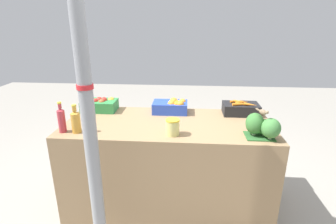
# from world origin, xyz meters

# --- Properties ---
(ground_plane) EXTENTS (10.00, 10.00, 0.00)m
(ground_plane) POSITION_xyz_m (0.00, 0.00, 0.00)
(ground_plane) COLOR gray
(market_table) EXTENTS (1.87, 0.83, 0.86)m
(market_table) POSITION_xyz_m (0.00, 0.00, 0.43)
(market_table) COLOR #937551
(market_table) RESTS_ON ground_plane
(support_pole) EXTENTS (0.10, 0.10, 2.56)m
(support_pole) POSITION_xyz_m (-0.46, -0.68, 1.28)
(support_pole) COLOR gray
(support_pole) RESTS_ON ground_plane
(apple_crate) EXTENTS (0.34, 0.22, 0.14)m
(apple_crate) POSITION_xyz_m (-0.72, 0.28, 0.92)
(apple_crate) COLOR #2D8442
(apple_crate) RESTS_ON market_table
(orange_crate) EXTENTS (0.34, 0.22, 0.15)m
(orange_crate) POSITION_xyz_m (0.02, 0.27, 0.92)
(orange_crate) COLOR #2847B7
(orange_crate) RESTS_ON market_table
(carrot_crate) EXTENTS (0.34, 0.22, 0.14)m
(carrot_crate) POSITION_xyz_m (0.70, 0.28, 0.92)
(carrot_crate) COLOR black
(carrot_crate) RESTS_ON market_table
(broccoli_pile) EXTENTS (0.25, 0.22, 0.19)m
(broccoli_pile) POSITION_xyz_m (0.75, -0.25, 0.95)
(broccoli_pile) COLOR #2D602D
(broccoli_pile) RESTS_ON market_table
(juice_bottle_ruby) EXTENTS (0.06, 0.06, 0.26)m
(juice_bottle_ruby) POSITION_xyz_m (-0.86, -0.28, 0.97)
(juice_bottle_ruby) COLOR #B2333D
(juice_bottle_ruby) RESTS_ON market_table
(juice_bottle_amber) EXTENTS (0.07, 0.07, 0.24)m
(juice_bottle_amber) POSITION_xyz_m (-0.74, -0.28, 0.96)
(juice_bottle_amber) COLOR gold
(juice_bottle_amber) RESTS_ON market_table
(pickle_jar) EXTENTS (0.11, 0.11, 0.13)m
(pickle_jar) POSITION_xyz_m (0.06, -0.27, 0.92)
(pickle_jar) COLOR #D1CC75
(pickle_jar) RESTS_ON market_table
(sparrow_bird) EXTENTS (0.08, 0.12, 0.05)m
(sparrow_bird) POSITION_xyz_m (0.75, -0.27, 1.07)
(sparrow_bird) COLOR #4C3D2D
(sparrow_bird) RESTS_ON broccoli_pile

